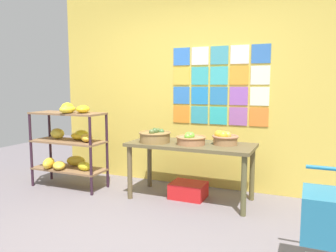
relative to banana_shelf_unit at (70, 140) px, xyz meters
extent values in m
plane|color=slate|center=(1.52, -1.15, -0.65)|extent=(9.78, 9.78, 0.00)
cube|color=gold|center=(1.52, 0.77, 0.83)|extent=(4.22, 0.06, 2.97)
cube|color=blue|center=(1.33, 0.74, 1.12)|extent=(0.23, 0.01, 0.23)
cube|color=silver|center=(1.59, 0.74, 1.12)|extent=(0.23, 0.01, 0.23)
cube|color=teal|center=(1.85, 0.74, 1.12)|extent=(0.23, 0.01, 0.23)
cube|color=white|center=(2.11, 0.74, 1.12)|extent=(0.23, 0.01, 0.23)
cube|color=#336BB9|center=(2.37, 0.74, 1.12)|extent=(0.23, 0.01, 0.23)
cube|color=gold|center=(1.33, 0.74, 0.86)|extent=(0.23, 0.01, 0.23)
cube|color=#36AAB0|center=(1.59, 0.74, 0.86)|extent=(0.23, 0.01, 0.23)
cube|color=#3AAFB6|center=(1.85, 0.74, 0.86)|extent=(0.23, 0.01, 0.23)
cube|color=orange|center=(2.11, 0.74, 0.86)|extent=(0.23, 0.01, 0.23)
cube|color=silver|center=(2.37, 0.74, 0.86)|extent=(0.23, 0.01, 0.23)
cube|color=#3174CA|center=(1.33, 0.74, 0.60)|extent=(0.23, 0.01, 0.23)
cube|color=#2281CE|center=(1.59, 0.74, 0.60)|extent=(0.23, 0.01, 0.23)
cube|color=#2B7BBC|center=(1.85, 0.74, 0.60)|extent=(0.23, 0.01, 0.23)
cube|color=#9555B7|center=(2.11, 0.74, 0.60)|extent=(0.23, 0.01, 0.23)
cube|color=silver|center=(2.37, 0.74, 0.60)|extent=(0.23, 0.01, 0.23)
cube|color=orange|center=(1.33, 0.74, 0.33)|extent=(0.23, 0.01, 0.23)
cube|color=teal|center=(1.59, 0.74, 0.33)|extent=(0.23, 0.01, 0.23)
cube|color=#2EB2B7|center=(1.85, 0.74, 0.33)|extent=(0.23, 0.01, 0.23)
cube|color=#9E5BA6|center=(2.11, 0.74, 0.33)|extent=(0.23, 0.01, 0.23)
cube|color=orange|center=(2.37, 0.74, 0.33)|extent=(0.23, 0.01, 0.23)
cylinder|color=#2F1A27|center=(-0.53, -0.18, -0.14)|extent=(0.04, 0.04, 1.02)
cylinder|color=#2F1A27|center=(0.47, -0.18, -0.14)|extent=(0.04, 0.04, 1.02)
cylinder|color=#2F1A27|center=(-0.53, 0.18, -0.14)|extent=(0.04, 0.04, 1.02)
cylinder|color=#2F1A27|center=(0.47, 0.18, -0.14)|extent=(0.04, 0.04, 1.02)
cube|color=brown|center=(-0.03, 0.00, -0.40)|extent=(1.03, 0.40, 0.03)
ellipsoid|color=yellow|center=(-0.27, -0.13, -0.32)|extent=(0.21, 0.30, 0.15)
ellipsoid|color=yellow|center=(-0.11, -0.11, -0.34)|extent=(0.30, 0.31, 0.10)
ellipsoid|color=gold|center=(-0.03, 0.13, -0.32)|extent=(0.29, 0.21, 0.14)
ellipsoid|color=yellow|center=(0.24, -0.03, -0.33)|extent=(0.22, 0.16, 0.12)
cube|color=brown|center=(-0.03, 0.00, -0.02)|extent=(1.03, 0.40, 0.02)
ellipsoid|color=yellow|center=(0.25, 0.03, 0.04)|extent=(0.31, 0.32, 0.11)
ellipsoid|color=gold|center=(-0.27, 0.06, 0.06)|extent=(0.24, 0.20, 0.15)
ellipsoid|color=yellow|center=(0.11, 0.11, 0.06)|extent=(0.26, 0.19, 0.14)
ellipsoid|color=yellow|center=(0.07, 0.11, 0.04)|extent=(0.31, 0.22, 0.10)
cube|color=brown|center=(-0.03, 0.00, 0.36)|extent=(1.03, 0.40, 0.02)
ellipsoid|color=yellow|center=(0.05, -0.09, 0.44)|extent=(0.22, 0.26, 0.14)
ellipsoid|color=yellow|center=(0.22, 0.01, 0.42)|extent=(0.27, 0.32, 0.10)
ellipsoid|color=yellow|center=(0.07, -0.11, 0.42)|extent=(0.18, 0.28, 0.11)
cube|color=brown|center=(1.67, 0.18, 0.02)|extent=(1.50, 0.66, 0.04)
cylinder|color=brown|center=(0.98, -0.09, -0.33)|extent=(0.06, 0.06, 0.66)
cylinder|color=brown|center=(2.36, -0.09, -0.33)|extent=(0.06, 0.06, 0.66)
cylinder|color=brown|center=(0.98, 0.44, -0.33)|extent=(0.06, 0.06, 0.66)
cylinder|color=brown|center=(2.36, 0.44, -0.33)|extent=(0.06, 0.06, 0.66)
cylinder|color=#A46E48|center=(1.69, 0.10, 0.09)|extent=(0.33, 0.33, 0.09)
torus|color=#A97244|center=(1.69, 0.10, 0.13)|extent=(0.35, 0.35, 0.02)
sphere|color=#69BE3B|center=(1.64, 0.16, 0.14)|extent=(0.09, 0.09, 0.09)
sphere|color=#6CBF38|center=(1.70, 0.08, 0.15)|extent=(0.09, 0.09, 0.09)
sphere|color=#6AAF34|center=(1.69, 0.00, 0.15)|extent=(0.08, 0.08, 0.08)
sphere|color=#78AE33|center=(1.68, 0.12, 0.15)|extent=(0.08, 0.08, 0.08)
sphere|color=#6DB234|center=(1.69, 0.10, 0.15)|extent=(0.09, 0.09, 0.09)
sphere|color=#6FB842|center=(1.68, 0.10, 0.14)|extent=(0.08, 0.08, 0.08)
cylinder|color=#976E46|center=(2.07, 0.25, 0.09)|extent=(0.28, 0.28, 0.10)
torus|color=#9F694B|center=(2.07, 0.25, 0.14)|extent=(0.31, 0.31, 0.03)
sphere|color=gold|center=(2.09, 0.25, 0.15)|extent=(0.10, 0.10, 0.10)
sphere|color=gold|center=(2.01, 0.26, 0.15)|extent=(0.08, 0.08, 0.08)
sphere|color=gold|center=(2.08, 0.28, 0.15)|extent=(0.08, 0.08, 0.08)
sphere|color=gold|center=(2.00, 0.22, 0.16)|extent=(0.11, 0.11, 0.11)
sphere|color=gold|center=(2.05, 0.20, 0.16)|extent=(0.11, 0.11, 0.11)
cylinder|color=olive|center=(1.24, 0.06, 0.10)|extent=(0.37, 0.37, 0.12)
torus|color=olive|center=(1.24, 0.06, 0.16)|extent=(0.39, 0.39, 0.02)
sphere|color=#536636|center=(1.23, 0.00, 0.18)|extent=(0.07, 0.07, 0.07)
sphere|color=#426C37|center=(1.29, 0.15, 0.17)|extent=(0.07, 0.07, 0.07)
sphere|color=#51632F|center=(1.25, 0.14, 0.18)|extent=(0.07, 0.07, 0.07)
sphere|color=#3F5A2C|center=(1.24, 0.07, 0.18)|extent=(0.09, 0.09, 0.09)
cube|color=red|center=(1.62, 0.22, -0.56)|extent=(0.42, 0.34, 0.19)
camera|label=1|loc=(2.96, -3.51, 0.73)|focal=35.26mm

